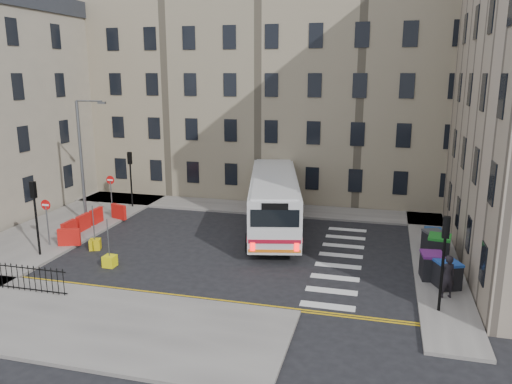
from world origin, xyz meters
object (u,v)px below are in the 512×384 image
at_px(bollard_yellow, 95,244).
at_px(bollard_chevron, 110,261).
at_px(wheelie_bin_a, 447,274).
at_px(wheelie_bin_d, 433,242).
at_px(streetlamp, 81,160).
at_px(pedestrian, 447,276).
at_px(wheelie_bin_c, 439,248).
at_px(wheelie_bin_b, 431,266).
at_px(bus, 274,199).
at_px(wheelie_bin_e, 433,239).

relative_size(bollard_yellow, bollard_chevron, 1.00).
xyz_separation_m(wheelie_bin_a, wheelie_bin_d, (-0.23, 4.71, -0.01)).
relative_size(streetlamp, wheelie_bin_d, 5.72).
bearing_deg(pedestrian, wheelie_bin_c, -111.89).
xyz_separation_m(wheelie_bin_b, pedestrian, (0.47, -2.05, 0.34)).
bearing_deg(wheelie_bin_c, wheelie_bin_b, -93.45).
distance_m(wheelie_bin_b, pedestrian, 2.13).
xyz_separation_m(bus, bollard_chevron, (-6.88, -8.47, -1.69)).
bearing_deg(bollard_yellow, wheelie_bin_c, 7.88).
bearing_deg(wheelie_bin_b, wheelie_bin_e, 78.83).
distance_m(wheelie_bin_b, bollard_yellow, 18.27).
height_order(wheelie_bin_b, wheelie_bin_c, wheelie_bin_c).
distance_m(wheelie_bin_a, wheelie_bin_d, 4.72).
relative_size(wheelie_bin_a, wheelie_bin_e, 1.26).
distance_m(streetlamp, wheelie_bin_d, 22.22).
relative_size(bus, wheelie_bin_c, 9.06).
xyz_separation_m(wheelie_bin_e, bollard_yellow, (-18.68, -4.57, -0.43)).
distance_m(wheelie_bin_e, bollard_yellow, 19.24).
xyz_separation_m(wheelie_bin_c, wheelie_bin_d, (-0.16, 1.32, -0.08)).
bearing_deg(wheelie_bin_c, wheelie_bin_d, 106.12).
bearing_deg(wheelie_bin_b, wheelie_bin_a, -60.55).
bearing_deg(bus, bollard_yellow, -157.97).
bearing_deg(streetlamp, wheelie_bin_d, -0.59).
bearing_deg(wheelie_bin_d, wheelie_bin_b, -120.34).
xyz_separation_m(wheelie_bin_d, bollard_chevron, (-16.48, -6.05, -0.47)).
relative_size(wheelie_bin_c, wheelie_bin_d, 1.01).
height_order(bus, pedestrian, bus).
height_order(bus, bollard_yellow, bus).
relative_size(streetlamp, wheelie_bin_b, 6.32).
bearing_deg(bollard_chevron, wheelie_bin_d, 20.17).
bearing_deg(bollard_chevron, wheelie_bin_b, 7.89).
relative_size(wheelie_bin_a, pedestrian, 0.73).
xyz_separation_m(bus, wheelie_bin_a, (9.82, -7.12, -1.21)).
height_order(wheelie_bin_a, pedestrian, pedestrian).
distance_m(wheelie_bin_a, pedestrian, 1.23).
bearing_deg(wheelie_bin_a, bus, 120.21).
bearing_deg(bollard_yellow, wheelie_bin_d, 11.88).
distance_m(wheelie_bin_a, bollard_yellow, 18.92).
height_order(wheelie_bin_b, pedestrian, pedestrian).
distance_m(wheelie_bin_d, bollard_yellow, 19.08).
bearing_deg(wheelie_bin_d, bollard_yellow, 167.51).
height_order(wheelie_bin_c, bollard_yellow, wheelie_bin_c).
relative_size(wheelie_bin_c, wheelie_bin_e, 1.25).
distance_m(wheelie_bin_b, wheelie_bin_c, 2.57).
relative_size(wheelie_bin_b, wheelie_bin_c, 0.90).
height_order(wheelie_bin_d, bollard_chevron, wheelie_bin_d).
distance_m(bus, bollard_yellow, 11.19).
distance_m(streetlamp, bollard_chevron, 9.25).
bearing_deg(bus, bollard_chevron, -142.03).
bearing_deg(wheelie_bin_a, wheelie_bin_e, 68.39).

